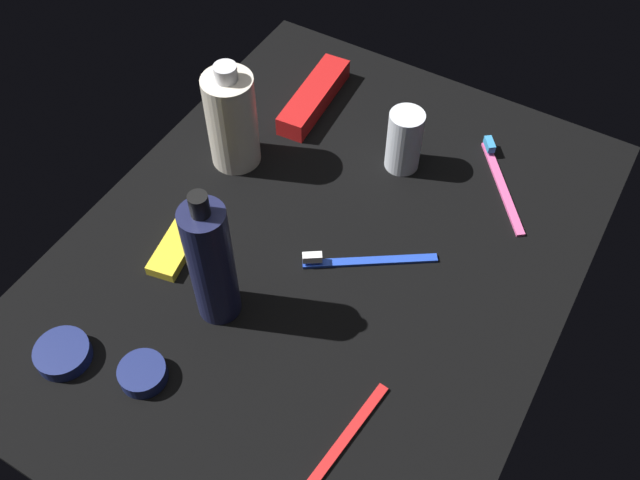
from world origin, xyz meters
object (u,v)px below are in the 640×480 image
toothpaste_box_red (314,97)px  cream_tin_left (143,374)px  deodorant_stick (404,141)px  toothbrush_red (334,453)px  lotion_bottle (211,263)px  snack_bar_yellow (177,246)px  toothbrush_blue (362,260)px  toothbrush_pink (500,180)px  cream_tin_right (63,354)px  bodywash_bottle (232,120)px

toothpaste_box_red → cream_tin_left: (-51.65, -7.09, -0.57)cm
deodorant_stick → toothbrush_red: size_ratio=0.54×
lotion_bottle → snack_bar_yellow: size_ratio=2.05×
lotion_bottle → toothbrush_red: lotion_bottle is taller
lotion_bottle → toothbrush_blue: lotion_bottle is taller
lotion_bottle → toothpaste_box_red: size_ratio=1.21×
toothbrush_red → toothbrush_pink: same height
toothbrush_red → cream_tin_left: 24.24cm
toothbrush_red → cream_tin_left: bearing=97.4°
cream_tin_right → cream_tin_left: bearing=-74.6°
toothbrush_red → toothpaste_box_red: bearing=32.7°
lotion_bottle → toothbrush_pink: 45.29cm
lotion_bottle → bodywash_bottle: (22.85, 13.10, -1.83)cm
bodywash_bottle → toothbrush_red: bearing=-132.7°
toothbrush_red → cream_tin_left: size_ratio=3.16×
toothbrush_red → bodywash_bottle: bearing=47.3°
toothpaste_box_red → cream_tin_left: 52.13cm
snack_bar_yellow → cream_tin_right: cream_tin_right is taller
toothbrush_pink → cream_tin_left: size_ratio=2.62×
bodywash_bottle → toothpaste_box_red: size_ratio=0.97×
bodywash_bottle → deodorant_stick: size_ratio=1.74×
lotion_bottle → toothbrush_blue: bearing=-38.9°
lotion_bottle → toothpaste_box_red: bearing=13.2°
bodywash_bottle → cream_tin_left: bearing=-162.7°
snack_bar_yellow → cream_tin_left: cream_tin_left is taller
cream_tin_left → toothpaste_box_red: bearing=7.8°
toothbrush_red → snack_bar_yellow: (14.18, 32.28, 0.14)cm
toothpaste_box_red → snack_bar_yellow: size_ratio=1.69×
bodywash_bottle → toothbrush_blue: (-7.65, -25.36, -7.08)cm
cream_tin_left → toothbrush_blue: bearing=-27.2°
toothpaste_box_red → cream_tin_right: (-54.39, 2.90, -0.63)cm
bodywash_bottle → cream_tin_left: (-35.50, -11.06, -6.66)cm
toothbrush_blue → toothbrush_pink: bearing=-24.8°
bodywash_bottle → snack_bar_yellow: size_ratio=1.64×
toothbrush_blue → deodorant_stick: bearing=10.3°
snack_bar_yellow → cream_tin_left: bearing=-165.5°
toothbrush_pink → cream_tin_right: 63.85cm
toothbrush_red → cream_tin_right: 34.53cm
toothbrush_pink → snack_bar_yellow: (-33.41, 33.13, 0.14)cm
lotion_bottle → toothbrush_blue: 21.46cm
toothbrush_blue → bodywash_bottle: bearing=73.2°
snack_bar_yellow → toothbrush_blue: bearing=-75.9°
cream_tin_right → toothbrush_red: bearing=-80.2°
toothbrush_blue → cream_tin_right: 39.07cm
toothbrush_blue → toothbrush_pink: (22.87, -10.59, 0.00)cm
bodywash_bottle → toothbrush_pink: bodywash_bottle is taller
deodorant_stick → cream_tin_left: deodorant_stick is taller
toothpaste_box_red → cream_tin_left: toothpaste_box_red is taller
lotion_bottle → toothbrush_red: 25.56cm
bodywash_bottle → toothbrush_pink: bearing=-67.0°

